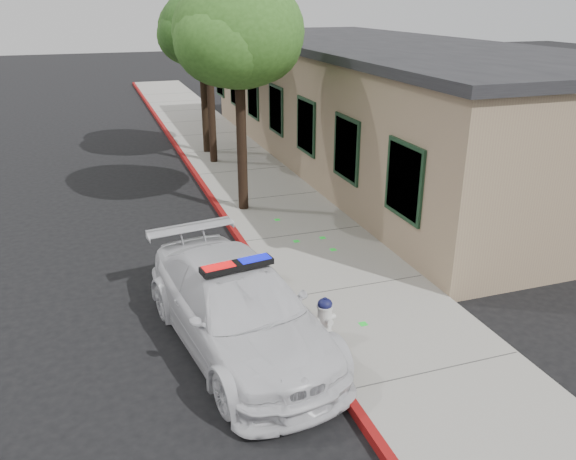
% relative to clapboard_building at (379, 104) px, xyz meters
% --- Properties ---
extents(ground, '(120.00, 120.00, 0.00)m').
position_rel_clapboard_building_xyz_m(ground, '(-6.69, -9.00, -2.13)').
color(ground, black).
rests_on(ground, ground).
extents(sidewalk, '(3.20, 60.00, 0.15)m').
position_rel_clapboard_building_xyz_m(sidewalk, '(-5.09, -6.00, -2.05)').
color(sidewalk, gray).
rests_on(sidewalk, ground).
extents(red_curb, '(0.14, 60.00, 0.16)m').
position_rel_clapboard_building_xyz_m(red_curb, '(-6.63, -6.00, -2.05)').
color(red_curb, maroon).
rests_on(red_curb, ground).
extents(clapboard_building, '(7.30, 20.89, 4.24)m').
position_rel_clapboard_building_xyz_m(clapboard_building, '(0.00, 0.00, 0.00)').
color(clapboard_building, '#937F60').
rests_on(clapboard_building, ground).
extents(police_car, '(2.81, 5.32, 1.59)m').
position_rel_clapboard_building_xyz_m(police_car, '(-7.76, -10.08, -1.39)').
color(police_car, silver).
rests_on(police_car, ground).
extents(fire_hydrant, '(0.42, 0.36, 0.72)m').
position_rel_clapboard_building_xyz_m(fire_hydrant, '(-6.34, -10.48, -1.61)').
color(fire_hydrant, silver).
rests_on(fire_hydrant, sidewalk).
extents(street_tree_near, '(3.44, 3.32, 6.08)m').
position_rel_clapboard_building_xyz_m(street_tree_near, '(-5.98, -3.69, 2.56)').
color(street_tree_near, black).
rests_on(street_tree_near, sidewalk).
extents(street_tree_mid, '(3.34, 3.08, 5.88)m').
position_rel_clapboard_building_xyz_m(street_tree_mid, '(-5.71, 1.51, 2.46)').
color(street_tree_mid, black).
rests_on(street_tree_mid, sidewalk).
extents(street_tree_far, '(3.28, 3.02, 5.71)m').
position_rel_clapboard_building_xyz_m(street_tree_far, '(-5.64, 2.96, 2.32)').
color(street_tree_far, black).
rests_on(street_tree_far, sidewalk).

